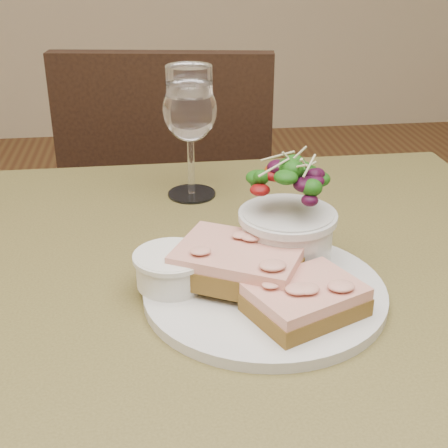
{
  "coord_description": "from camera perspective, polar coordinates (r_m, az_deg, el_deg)",
  "views": [
    {
      "loc": [
        -0.1,
        -0.59,
        1.11
      ],
      "look_at": [
        -0.02,
        0.03,
        0.81
      ],
      "focal_mm": 50.0,
      "sensor_mm": 36.0,
      "label": 1
    }
  ],
  "objects": [
    {
      "name": "dinner_plate",
      "position": [
        0.67,
        3.72,
        -6.19
      ],
      "size": [
        0.26,
        0.26,
        0.01
      ],
      "primitive_type": "cylinder",
      "color": "silver",
      "rests_on": "cafe_table"
    },
    {
      "name": "garnish",
      "position": [
        0.71,
        -3.42,
        -2.98
      ],
      "size": [
        0.05,
        0.04,
        0.02
      ],
      "color": "#12370A",
      "rests_on": "dinner_plate"
    },
    {
      "name": "ramekin",
      "position": [
        0.66,
        -4.81,
        -4.0
      ],
      "size": [
        0.08,
        0.08,
        0.04
      ],
      "color": "silver",
      "rests_on": "dinner_plate"
    },
    {
      "name": "chair_far",
      "position": [
        1.57,
        -4.17,
        -5.76
      ],
      "size": [
        0.48,
        0.48,
        0.9
      ],
      "rotation": [
        0.0,
        0.0,
        2.99
      ],
      "color": "black",
      "rests_on": "ground"
    },
    {
      "name": "sandwich_back",
      "position": [
        0.66,
        1.37,
        -3.54
      ],
      "size": [
        0.16,
        0.15,
        0.03
      ],
      "rotation": [
        0.0,
        0.0,
        -0.49
      ],
      "color": "#442E12",
      "rests_on": "dinner_plate"
    },
    {
      "name": "sandwich_front",
      "position": [
        0.62,
        7.46,
        -6.87
      ],
      "size": [
        0.13,
        0.12,
        0.03
      ],
      "rotation": [
        0.0,
        0.0,
        0.43
      ],
      "color": "#442E12",
      "rests_on": "dinner_plate"
    },
    {
      "name": "salad_bowl",
      "position": [
        0.69,
        5.86,
        0.95
      ],
      "size": [
        0.1,
        0.1,
        0.13
      ],
      "color": "silver",
      "rests_on": "dinner_plate"
    },
    {
      "name": "cafe_table",
      "position": [
        0.75,
        1.61,
        -12.12
      ],
      "size": [
        0.8,
        0.8,
        0.75
      ],
      "color": "#49411F",
      "rests_on": "ground"
    },
    {
      "name": "wine_glass",
      "position": [
        0.88,
        -3.14,
        10.06
      ],
      "size": [
        0.08,
        0.08,
        0.18
      ],
      "color": "white",
      "rests_on": "cafe_table"
    }
  ]
}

